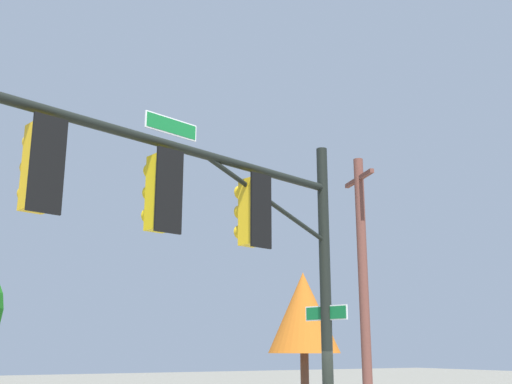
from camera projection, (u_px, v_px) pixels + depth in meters
The scene contains 3 objects.
signal_pole_assembly at pixel (217, 230), 9.51m from camera, with size 6.41×2.16×6.23m.
utility_pole at pixel (364, 291), 17.34m from camera, with size 0.58×1.77×8.01m.
tree_mid at pixel (304, 313), 22.71m from camera, with size 2.64×2.64×5.34m.
Camera 1 is at (6.64, 9.05, 2.53)m, focal length 43.28 mm.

